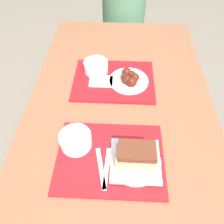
{
  "coord_description": "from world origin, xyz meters",
  "views": [
    {
      "loc": [
        -0.01,
        -0.65,
        1.53
      ],
      "look_at": [
        -0.04,
        -0.03,
        0.78
      ],
      "focal_mm": 35.0,
      "sensor_mm": 36.0,
      "label": 1
    }
  ],
  "objects_px": {
    "brisket_sandwich_plate": "(136,157)",
    "wings_plate_far": "(129,79)",
    "tray_near": "(110,158)",
    "bowl_coleslaw_far": "(96,66)",
    "tray_far": "(114,80)",
    "person_seated_across": "(124,4)",
    "bowl_coleslaw_near": "(76,140)"
  },
  "relations": [
    {
      "from": "brisket_sandwich_plate",
      "to": "person_seated_across",
      "type": "xyz_separation_m",
      "value": [
        -0.06,
        1.31,
        -0.02
      ]
    },
    {
      "from": "brisket_sandwich_plate",
      "to": "person_seated_across",
      "type": "relative_size",
      "value": 0.27
    },
    {
      "from": "tray_far",
      "to": "bowl_coleslaw_far",
      "type": "xyz_separation_m",
      "value": [
        -0.1,
        0.07,
        0.04
      ]
    },
    {
      "from": "brisket_sandwich_plate",
      "to": "bowl_coleslaw_far",
      "type": "relative_size",
      "value": 1.55
    },
    {
      "from": "tray_near",
      "to": "bowl_coleslaw_near",
      "type": "relative_size",
      "value": 3.29
    },
    {
      "from": "person_seated_across",
      "to": "brisket_sandwich_plate",
      "type": "bearing_deg",
      "value": -87.45
    },
    {
      "from": "bowl_coleslaw_near",
      "to": "tray_near",
      "type": "bearing_deg",
      "value": -20.62
    },
    {
      "from": "tray_near",
      "to": "brisket_sandwich_plate",
      "type": "distance_m",
      "value": 0.11
    },
    {
      "from": "brisket_sandwich_plate",
      "to": "wings_plate_far",
      "type": "xyz_separation_m",
      "value": [
        -0.02,
        0.46,
        -0.02
      ]
    },
    {
      "from": "tray_near",
      "to": "bowl_coleslaw_far",
      "type": "height_order",
      "value": "bowl_coleslaw_far"
    },
    {
      "from": "tray_far",
      "to": "person_seated_across",
      "type": "xyz_separation_m",
      "value": [
        0.04,
        0.84,
        0.03
      ]
    },
    {
      "from": "person_seated_across",
      "to": "tray_near",
      "type": "bearing_deg",
      "value": -91.72
    },
    {
      "from": "tray_near",
      "to": "tray_far",
      "type": "xyz_separation_m",
      "value": [
        -0.01,
        0.45,
        0.0
      ]
    },
    {
      "from": "wings_plate_far",
      "to": "person_seated_across",
      "type": "relative_size",
      "value": 0.28
    },
    {
      "from": "bowl_coleslaw_near",
      "to": "wings_plate_far",
      "type": "relative_size",
      "value": 0.63
    },
    {
      "from": "wings_plate_far",
      "to": "tray_far",
      "type": "bearing_deg",
      "value": 170.11
    },
    {
      "from": "bowl_coleslaw_near",
      "to": "person_seated_across",
      "type": "xyz_separation_m",
      "value": [
        0.18,
        1.24,
        -0.01
      ]
    },
    {
      "from": "bowl_coleslaw_far",
      "to": "wings_plate_far",
      "type": "xyz_separation_m",
      "value": [
        0.18,
        -0.08,
        -0.01
      ]
    },
    {
      "from": "tray_far",
      "to": "person_seated_across",
      "type": "bearing_deg",
      "value": 86.99
    },
    {
      "from": "tray_near",
      "to": "tray_far",
      "type": "distance_m",
      "value": 0.45
    },
    {
      "from": "tray_far",
      "to": "wings_plate_far",
      "type": "distance_m",
      "value": 0.09
    },
    {
      "from": "person_seated_across",
      "to": "tray_far",
      "type": "bearing_deg",
      "value": -93.01
    },
    {
      "from": "tray_far",
      "to": "wings_plate_far",
      "type": "xyz_separation_m",
      "value": [
        0.08,
        -0.01,
        0.03
      ]
    },
    {
      "from": "tray_near",
      "to": "brisket_sandwich_plate",
      "type": "xyz_separation_m",
      "value": [
        0.1,
        -0.02,
        0.04
      ]
    },
    {
      "from": "bowl_coleslaw_near",
      "to": "bowl_coleslaw_far",
      "type": "distance_m",
      "value": 0.47
    },
    {
      "from": "bowl_coleslaw_near",
      "to": "person_seated_across",
      "type": "distance_m",
      "value": 1.25
    },
    {
      "from": "wings_plate_far",
      "to": "person_seated_across",
      "type": "height_order",
      "value": "person_seated_across"
    },
    {
      "from": "tray_far",
      "to": "bowl_coleslaw_far",
      "type": "relative_size",
      "value": 3.29
    },
    {
      "from": "tray_far",
      "to": "bowl_coleslaw_far",
      "type": "height_order",
      "value": "bowl_coleslaw_far"
    },
    {
      "from": "bowl_coleslaw_far",
      "to": "person_seated_across",
      "type": "relative_size",
      "value": 0.18
    },
    {
      "from": "tray_near",
      "to": "brisket_sandwich_plate",
      "type": "bearing_deg",
      "value": -10.19
    },
    {
      "from": "tray_near",
      "to": "person_seated_across",
      "type": "distance_m",
      "value": 1.29
    }
  ]
}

